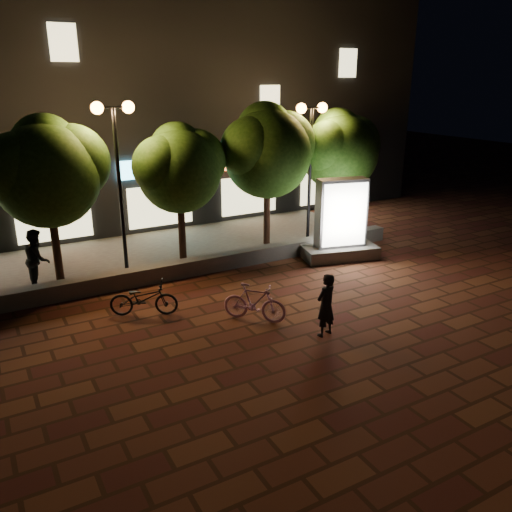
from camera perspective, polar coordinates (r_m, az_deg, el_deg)
ground at (r=13.05m, az=-1.23°, el=-7.75°), size 80.00×80.00×0.00m
retaining_wall at (r=16.30m, az=-7.88°, el=-1.34°), size 16.00×0.45×0.50m
sidewalk at (r=18.60m, az=-10.72°, el=0.41°), size 16.00×5.00×0.08m
building_block at (r=23.92m, az=-16.80°, el=16.19°), size 28.00×8.12×11.30m
tree_left at (r=16.07m, az=-22.04°, el=8.96°), size 3.60×3.00×4.89m
tree_mid at (r=17.07m, az=-8.45°, el=9.87°), size 3.24×2.70×4.50m
tree_right at (r=18.45m, az=1.31°, el=11.85°), size 3.72×3.10×5.07m
tree_far_right at (r=20.27m, az=9.28°, el=11.71°), size 3.48×2.90×4.76m
street_lamp_left at (r=16.09m, az=-15.20°, el=11.80°), size 1.26×0.36×5.18m
street_lamp_right at (r=19.08m, az=6.10°, el=12.98°), size 1.26×0.36×4.98m
ad_kiosk at (r=17.77m, az=9.30°, el=3.23°), size 2.77×1.85×2.75m
scooter_pink at (r=13.14m, az=-0.17°, el=-5.16°), size 1.47×1.53×0.99m
rider at (r=12.41m, az=7.72°, el=-5.39°), size 0.65×0.50×1.58m
scooter_parked at (r=13.76m, az=-12.30°, el=-4.61°), size 1.85×1.33×0.93m
pedestrian at (r=16.10m, az=-23.01°, el=-0.30°), size 0.79×0.95×1.77m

